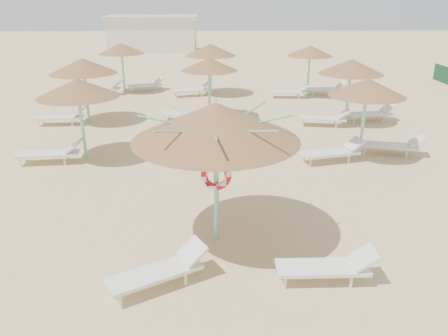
{
  "coord_description": "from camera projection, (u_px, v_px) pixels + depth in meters",
  "views": [
    {
      "loc": [
        -0.18,
        -8.24,
        5.13
      ],
      "look_at": [
        0.02,
        1.35,
        1.3
      ],
      "focal_mm": 35.0,
      "sensor_mm": 36.0,
      "label": 1
    }
  ],
  "objects": [
    {
      "name": "lounger_main_a",
      "position": [
        161.0,
        270.0,
        8.16
      ],
      "size": [
        1.94,
        1.44,
        0.69
      ],
      "rotation": [
        0.0,
        0.0,
        0.52
      ],
      "color": "silver",
      "rests_on": "ground"
    },
    {
      "name": "palapa_field",
      "position": [
        210.0,
        64.0,
        18.95
      ],
      "size": [
        15.26,
        13.26,
        2.7
      ],
      "color": "#77CEAF",
      "rests_on": "ground"
    },
    {
      "name": "ground",
      "position": [
        224.0,
        246.0,
        9.56
      ],
      "size": [
        120.0,
        120.0,
        0.0
      ],
      "primitive_type": "plane",
      "color": "tan",
      "rests_on": "ground"
    },
    {
      "name": "lounger_main_b",
      "position": [
        329.0,
        266.0,
        8.28
      ],
      "size": [
        1.88,
        0.58,
        0.68
      ],
      "rotation": [
        0.0,
        0.0,
        0.01
      ],
      "color": "silver",
      "rests_on": "ground"
    },
    {
      "name": "main_palapa",
      "position": [
        216.0,
        122.0,
        8.84
      ],
      "size": [
        3.48,
        3.48,
        3.12
      ],
      "color": "#77CEAF",
      "rests_on": "ground"
    },
    {
      "name": "service_hut",
      "position": [
        153.0,
        33.0,
        41.32
      ],
      "size": [
        8.4,
        4.4,
        3.25
      ],
      "color": "silver",
      "rests_on": "ground"
    }
  ]
}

